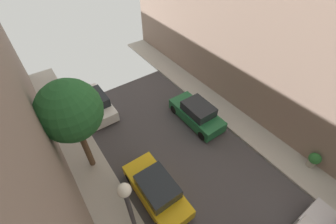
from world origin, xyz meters
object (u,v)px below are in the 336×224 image
Objects in this scene: parked_car_left_3 at (157,190)px; parked_car_left_4 at (95,104)px; street_tree_0 at (70,111)px; lamp_post at (131,212)px; potted_plant_2 at (314,160)px; parked_car_right_2 at (197,113)px.

parked_car_left_3 is 1.00× the size of parked_car_left_4.
lamp_post is at bearing -88.29° from street_tree_0.
street_tree_0 reaches higher than parked_car_left_4.
potted_plant_2 is 0.19× the size of lamp_post.
lamp_post reaches higher than parked_car_right_2.
parked_car_right_2 is 7.46m from potted_plant_2.
lamp_post is (0.16, -5.31, -0.79)m from street_tree_0.
parked_car_left_4 is 6.10m from street_tree_0.
street_tree_0 is (-7.46, 0.79, 3.78)m from parked_car_right_2.
potted_plant_2 is (10.46, -7.62, -3.76)m from street_tree_0.
parked_car_right_2 is at bearing 113.73° from potted_plant_2.
parked_car_right_2 reaches higher than potted_plant_2.
potted_plant_2 is (8.40, -3.75, 0.01)m from parked_car_left_3.
parked_car_left_3 is 1.00× the size of parked_car_right_2.
parked_car_right_2 is at bearing -6.05° from street_tree_0.
parked_car_left_4 is at bearing 64.56° from street_tree_0.
parked_car_right_2 is 0.78× the size of lamp_post.
parked_car_right_2 is at bearing 31.73° from lamp_post.
lamp_post reaches higher than parked_car_left_4.
street_tree_0 is at bearing 118.02° from parked_car_left_3.
parked_car_right_2 is 0.71× the size of street_tree_0.
potted_plant_2 is (8.40, -11.95, 0.01)m from parked_car_left_4.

